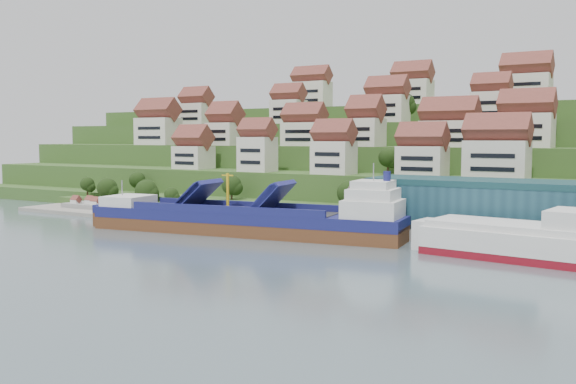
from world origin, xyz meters
The scene contains 11 objects.
ground centered at (0.00, 0.00, 0.00)m, with size 300.00×300.00×0.00m, color slate.
quay centered at (20.00, 15.00, 1.10)m, with size 180.00×14.00×2.20m, color gray.
pebble_beach centered at (-58.00, 12.00, 0.50)m, with size 45.00×20.00×1.00m, color gray.
hillside centered at (0.00, 103.55, 10.66)m, with size 260.00×128.00×31.00m.
hillside_village centered at (7.30, 59.95, 24.13)m, with size 159.03×63.15×29.24m.
hillside_trees centered at (-11.93, 43.97, 16.26)m, with size 140.81×62.76×31.36m.
warehouse centered at (52.00, 17.00, 7.20)m, with size 60.00×15.00×10.00m, color #204857.
flagpole centered at (18.11, 10.00, 6.88)m, with size 1.28×0.16×8.00m.
beach_huts centered at (-60.00, 10.75, 2.10)m, with size 14.40×3.70×2.20m.
cargo_ship centered at (0.49, -0.94, 2.99)m, with size 70.34×20.30×15.31m.
second_ship centered at (56.38, 0.25, 2.92)m, with size 34.52×15.97×9.67m.
Camera 1 is at (76.39, -112.29, 20.56)m, focal length 40.00 mm.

